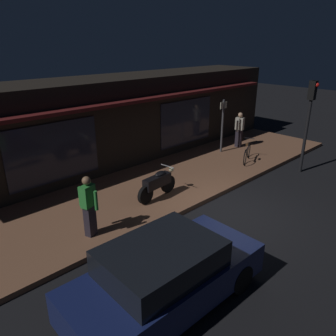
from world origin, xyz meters
TOP-DOWN VIEW (x-y plane):
  - ground_plane at (0.00, 0.00)m, footprint 60.00×60.00m
  - sidewalk_slab at (0.00, 3.00)m, footprint 18.00×4.00m
  - storefront_building at (0.00, 6.39)m, footprint 18.00×3.30m
  - motorcycle at (-1.10, 2.20)m, footprint 1.70×0.55m
  - bicycle_parked at (3.97, 2.15)m, footprint 1.53×0.73m
  - person_photographer at (-3.88, 1.77)m, footprint 0.43×0.61m
  - person_bystander at (5.42, 3.60)m, footprint 0.62×0.41m
  - sign_post at (4.22, 3.71)m, footprint 0.44×0.09m
  - traffic_light_pole at (4.83, 0.15)m, footprint 0.24×0.33m
  - parked_car_near at (-4.05, -1.26)m, footprint 4.14×1.86m

SIDE VIEW (x-z plane):
  - ground_plane at x=0.00m, z-range 0.00..0.00m
  - sidewalk_slab at x=0.00m, z-range 0.00..0.15m
  - bicycle_parked at x=3.97m, z-range 0.05..0.96m
  - motorcycle at x=-1.10m, z-range 0.16..1.13m
  - parked_car_near at x=-4.05m, z-range -0.01..1.41m
  - person_photographer at x=-3.88m, z-range 0.19..1.86m
  - person_bystander at x=5.42m, z-range 0.19..1.86m
  - sign_post at x=4.22m, z-range 0.31..2.71m
  - storefront_building at x=0.00m, z-range 0.00..3.60m
  - traffic_light_pole at x=4.83m, z-range 0.68..4.28m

